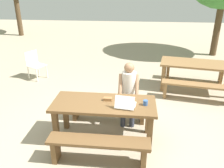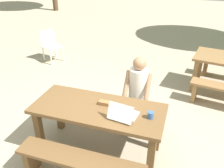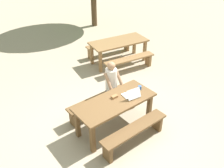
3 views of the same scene
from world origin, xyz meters
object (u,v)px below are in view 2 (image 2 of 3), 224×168
object	(u,v)px
laptop	(123,113)
small_pouch	(104,103)
picnic_table_front	(98,114)
coffee_mug	(151,115)
person_seated	(137,92)
plastic_chair	(51,45)

from	to	relation	value
laptop	small_pouch	world-z (taller)	laptop
picnic_table_front	coffee_mug	distance (m)	0.73
coffee_mug	person_seated	world-z (taller)	person_seated
picnic_table_front	coffee_mug	size ratio (longest dim) A/B	20.06
small_pouch	person_seated	size ratio (longest dim) A/B	0.11
coffee_mug	person_seated	size ratio (longest dim) A/B	0.07
coffee_mug	plastic_chair	distance (m)	4.31
picnic_table_front	laptop	distance (m)	0.43
coffee_mug	person_seated	distance (m)	0.70
laptop	small_pouch	xyz separation A→B (m)	(-0.32, 0.19, -0.03)
coffee_mug	person_seated	xyz separation A→B (m)	(-0.31, 0.62, -0.06)
laptop	plastic_chair	bearing A→B (deg)	-37.53
picnic_table_front	person_seated	xyz separation A→B (m)	(0.41, 0.60, 0.11)
picnic_table_front	plastic_chair	distance (m)	3.78
coffee_mug	plastic_chair	size ratio (longest dim) A/B	0.11
picnic_table_front	laptop	xyz separation A→B (m)	(0.38, -0.10, 0.18)
coffee_mug	small_pouch	bearing A→B (deg)	170.83
laptop	small_pouch	bearing A→B (deg)	-22.72
picnic_table_front	small_pouch	xyz separation A→B (m)	(0.06, 0.09, 0.15)
plastic_chair	small_pouch	bearing A→B (deg)	-109.37
person_seated	plastic_chair	bearing A→B (deg)	142.51
small_pouch	plastic_chair	xyz separation A→B (m)	(-2.55, 2.74, -0.34)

